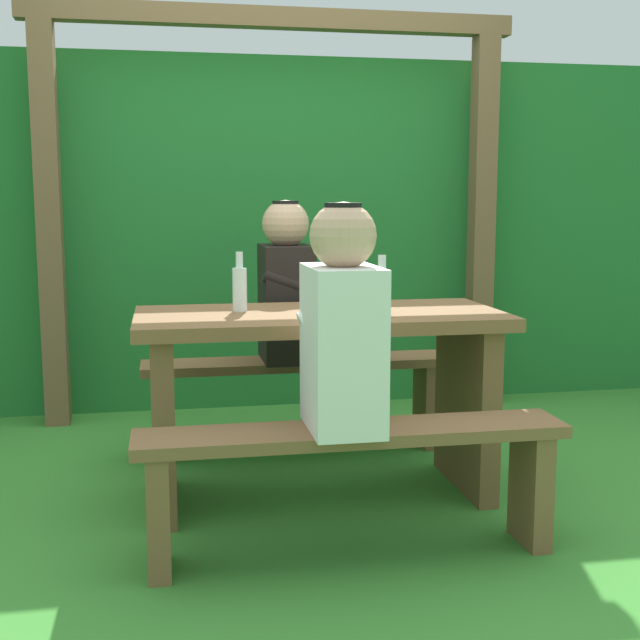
{
  "coord_description": "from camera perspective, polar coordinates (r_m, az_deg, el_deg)",
  "views": [
    {
      "loc": [
        -0.58,
        -3.11,
        1.17
      ],
      "look_at": [
        0.0,
        0.0,
        0.7
      ],
      "focal_mm": 46.87,
      "sensor_mm": 36.0,
      "label": 1
    }
  ],
  "objects": [
    {
      "name": "bench_far",
      "position": [
        3.84,
        -1.58,
        -4.49
      ],
      "size": [
        1.4,
        0.24,
        0.44
      ],
      "color": "brown",
      "rests_on": "ground_plane"
    },
    {
      "name": "bottle_left",
      "position": [
        3.22,
        -5.5,
        2.24
      ],
      "size": [
        0.06,
        0.06,
        0.23
      ],
      "color": "silver",
      "rests_on": "picnic_table"
    },
    {
      "name": "bottle_right",
      "position": [
        3.13,
        4.23,
        2.05
      ],
      "size": [
        0.06,
        0.06,
        0.22
      ],
      "color": "silver",
      "rests_on": "picnic_table"
    },
    {
      "name": "person_black_coat",
      "position": [
        3.75,
        -2.33,
        2.26
      ],
      "size": [
        0.25,
        0.35,
        0.72
      ],
      "color": "black",
      "rests_on": "bench_far"
    },
    {
      "name": "pergola_post_left",
      "position": [
        4.44,
        -17.97,
        5.95
      ],
      "size": [
        0.12,
        0.12,
        2.02
      ],
      "primitive_type": "cube",
      "color": "brown",
      "rests_on": "ground_plane"
    },
    {
      "name": "drinking_glass",
      "position": [
        3.21,
        0.82,
        1.34
      ],
      "size": [
        0.07,
        0.07,
        0.08
      ],
      "primitive_type": "cylinder",
      "color": "silver",
      "rests_on": "picnic_table"
    },
    {
      "name": "picnic_table",
      "position": [
        3.24,
        0.0,
        -3.55
      ],
      "size": [
        1.4,
        0.64,
        0.73
      ],
      "color": "brown",
      "rests_on": "ground_plane"
    },
    {
      "name": "pergola_post_right",
      "position": [
        4.73,
        10.96,
        6.34
      ],
      "size": [
        0.12,
        0.12,
        2.02
      ],
      "primitive_type": "cube",
      "color": "brown",
      "rests_on": "ground_plane"
    },
    {
      "name": "ground_plane",
      "position": [
        3.38,
        0.0,
        -11.86
      ],
      "size": [
        12.0,
        12.0,
        0.0
      ],
      "primitive_type": "plane",
      "color": "#3A852F"
    },
    {
      "name": "bench_near",
      "position": [
        2.74,
        2.24,
        -9.83
      ],
      "size": [
        1.4,
        0.24,
        0.44
      ],
      "color": "brown",
      "rests_on": "ground_plane"
    },
    {
      "name": "person_white_shirt",
      "position": [
        2.63,
        1.54,
        -0.4
      ],
      "size": [
        0.25,
        0.35,
        0.72
      ],
      "color": "white",
      "rests_on": "bench_near"
    },
    {
      "name": "pergola_crossbeam",
      "position": [
        4.53,
        -3.15,
        19.9
      ],
      "size": [
        2.53,
        0.1,
        0.1
      ],
      "primitive_type": "cube",
      "color": "brown",
      "rests_on": "pergola_post_left"
    },
    {
      "name": "hedge_backdrop",
      "position": [
        5.14,
        -4.08,
        6.07
      ],
      "size": [
        6.4,
        1.05,
        1.92
      ],
      "primitive_type": "cube",
      "color": "#216A2B",
      "rests_on": "ground_plane"
    }
  ]
}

